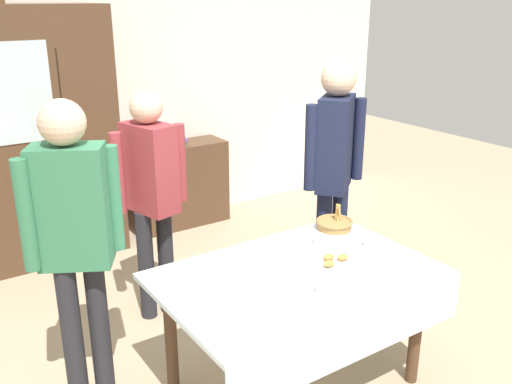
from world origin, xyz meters
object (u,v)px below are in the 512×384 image
object	(u,v)px
tea_cup_far_left	(219,258)
tea_cup_mid_right	(319,241)
person_behind_table_right	(335,160)
book_stack	(176,140)
bookshelf_low	(178,185)
wall_cabinet	(12,143)
tea_cup_front_edge	(370,243)
bread_basket	(335,224)
tea_cup_center	(178,276)
person_near_right_end	(151,185)
spoon_front_edge	(364,288)
pastry_plate	(335,263)
spoon_far_right	(276,269)
tea_cup_mid_left	(324,289)
dining_table	(300,293)
person_behind_table_left	(74,228)

from	to	relation	value
tea_cup_far_left	tea_cup_mid_right	bearing A→B (deg)	-11.98
tea_cup_far_left	tea_cup_mid_right	xyz separation A→B (m)	(0.62, -0.13, 0.00)
person_behind_table_right	book_stack	bearing A→B (deg)	98.57
tea_cup_far_left	bookshelf_low	bearing A→B (deg)	69.47
wall_cabinet	tea_cup_front_edge	world-z (taller)	wall_cabinet
bread_basket	person_behind_table_right	xyz separation A→B (m)	(0.27, 0.33, 0.31)
wall_cabinet	tea_cup_mid_right	world-z (taller)	wall_cabinet
book_stack	person_behind_table_right	bearing A→B (deg)	-81.43
tea_cup_center	person_near_right_end	size ratio (longest dim) A/B	0.08
bookshelf_low	spoon_front_edge	xyz separation A→B (m)	(-0.38, -2.93, 0.33)
tea_cup_front_edge	tea_cup_mid_right	world-z (taller)	same
pastry_plate	spoon_far_right	xyz separation A→B (m)	(-0.31, 0.14, -0.01)
bread_basket	spoon_far_right	bearing A→B (deg)	-158.46
bread_basket	spoon_far_right	size ratio (longest dim) A/B	2.02
person_near_right_end	person_behind_table_right	xyz separation A→B (m)	(1.17, -0.50, 0.11)
tea_cup_center	pastry_plate	size ratio (longest dim) A/B	0.46
bookshelf_low	person_behind_table_right	size ratio (longest dim) A/B	0.55
tea_cup_front_edge	bread_basket	size ratio (longest dim) A/B	0.54
tea_cup_center	spoon_far_right	world-z (taller)	tea_cup_center
pastry_plate	tea_cup_mid_left	bearing A→B (deg)	-141.24
bookshelf_low	tea_cup_front_edge	xyz separation A→B (m)	(0.01, -2.59, 0.36)
spoon_front_edge	person_near_right_end	size ratio (longest dim) A/B	0.07
bread_basket	person_near_right_end	bearing A→B (deg)	137.10
bookshelf_low	tea_cup_center	distance (m)	2.61
tea_cup_front_edge	pastry_plate	world-z (taller)	tea_cup_front_edge
wall_cabinet	book_stack	size ratio (longest dim) A/B	9.99
book_stack	tea_cup_front_edge	world-z (taller)	book_stack
bookshelf_low	person_behind_table_right	distance (m)	2.06
dining_table	person_behind_table_left	size ratio (longest dim) A/B	0.87
wall_cabinet	pastry_plate	xyz separation A→B (m)	(1.14, -2.60, -0.30)
person_near_right_end	person_behind_table_left	bearing A→B (deg)	-137.93
spoon_far_right	person_behind_table_right	distance (m)	1.14
wall_cabinet	tea_cup_far_left	distance (m)	2.31
tea_cup_mid_right	dining_table	bearing A→B (deg)	-144.02
person_near_right_end	book_stack	bearing A→B (deg)	58.44
person_behind_table_left	person_behind_table_right	xyz separation A→B (m)	(1.86, 0.12, 0.04)
dining_table	tea_cup_far_left	size ratio (longest dim) A/B	11.49
book_stack	tea_cup_far_left	xyz separation A→B (m)	(-0.85, -2.27, -0.09)
spoon_far_right	tea_cup_mid_right	bearing A→B (deg)	15.76
person_near_right_end	person_behind_table_right	size ratio (longest dim) A/B	0.91
bread_basket	person_behind_table_left	distance (m)	1.63
book_stack	tea_cup_mid_right	size ratio (longest dim) A/B	1.62
wall_cabinet	spoon_far_right	bearing A→B (deg)	-71.37
person_behind_table_left	tea_cup_far_left	bearing A→B (deg)	-16.55
bookshelf_low	spoon_far_right	world-z (taller)	bookshelf_low
person_behind_table_left	person_behind_table_right	world-z (taller)	person_behind_table_right
dining_table	person_near_right_end	bearing A→B (deg)	104.68
tea_cup_center	pastry_plate	bearing A→B (deg)	-21.87
tea_cup_front_edge	person_near_right_end	xyz separation A→B (m)	(-0.88, 1.17, 0.21)
tea_cup_far_left	person_behind_table_right	xyz separation A→B (m)	(1.14, 0.34, 0.32)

